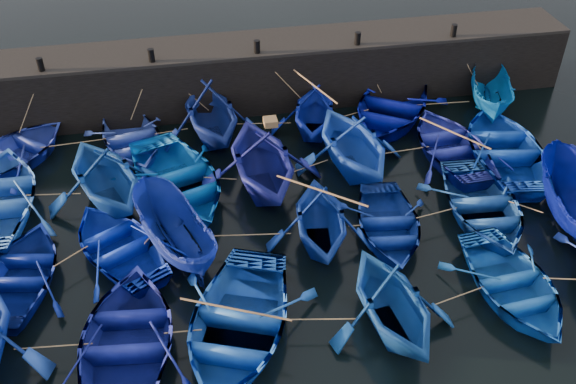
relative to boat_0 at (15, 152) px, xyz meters
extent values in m
plane|color=black|center=(9.21, -7.64, -0.48)|extent=(120.00, 120.00, 0.00)
cube|color=black|center=(9.21, 2.86, 0.77)|extent=(26.00, 2.50, 2.50)
cube|color=black|center=(9.21, 2.86, 2.08)|extent=(26.00, 2.50, 0.12)
cylinder|color=black|center=(1.21, 1.96, 2.39)|extent=(0.24, 0.24, 0.50)
cylinder|color=black|center=(5.21, 1.96, 2.39)|extent=(0.24, 0.24, 0.50)
cylinder|color=black|center=(9.21, 1.96, 2.39)|extent=(0.24, 0.24, 0.50)
cylinder|color=black|center=(13.21, 1.96, 2.39)|extent=(0.24, 0.24, 0.50)
cylinder|color=black|center=(17.21, 1.96, 2.39)|extent=(0.24, 0.24, 0.50)
imported|color=navy|center=(0.00, 0.00, 0.00)|extent=(5.50, 5.62, 0.95)
imported|color=#324ABD|center=(4.11, 0.15, -0.02)|extent=(4.06, 5.01, 0.92)
imported|color=navy|center=(7.14, 0.30, 0.72)|extent=(4.51, 5.04, 2.39)
imported|color=#0B1E99|center=(11.06, -0.03, 0.53)|extent=(4.20, 4.57, 2.02)
imported|color=#01087C|center=(14.28, 0.37, 0.10)|extent=(6.39, 6.85, 1.16)
imported|color=#085BA4|center=(18.45, 0.23, 0.33)|extent=(2.86, 4.44, 1.61)
imported|color=navy|center=(3.40, -3.05, 0.73)|extent=(5.40, 5.74, 2.41)
imported|color=blue|center=(5.68, -2.92, 0.10)|extent=(5.51, 6.49, 1.14)
imported|color=navy|center=(8.56, -3.23, 0.81)|extent=(4.62, 5.23, 2.58)
imported|color=blue|center=(11.86, -2.70, 0.75)|extent=(4.70, 5.23, 2.44)
imported|color=navy|center=(15.68, -2.57, 0.02)|extent=(3.71, 5.01, 1.00)
imported|color=#0B39A8|center=(17.48, -3.18, 0.10)|extent=(4.79, 6.10, 1.15)
imported|color=navy|center=(1.06, -6.42, -0.04)|extent=(3.73, 4.71, 0.88)
imported|color=#0A27C1|center=(3.77, -5.71, -0.02)|extent=(4.82, 5.33, 0.91)
imported|color=navy|center=(5.44, -5.92, 0.36)|extent=(3.10, 4.60, 1.66)
imported|color=navy|center=(9.85, -6.29, 0.55)|extent=(3.78, 4.25, 2.05)
imported|color=navy|center=(12.05, -6.31, -0.05)|extent=(3.47, 4.48, 0.86)
imported|color=#1A4C96|center=(15.30, -6.06, 0.02)|extent=(3.78, 5.06, 1.00)
imported|color=#000971|center=(17.91, -6.81, 0.41)|extent=(2.66, 4.85, 1.78)
imported|color=navy|center=(4.10, -9.47, 0.05)|extent=(4.20, 5.48, 1.06)
imported|color=blue|center=(6.86, -9.54, 0.08)|extent=(5.52, 6.40, 1.12)
imported|color=navy|center=(10.93, -9.94, 0.58)|extent=(3.96, 4.43, 2.12)
imported|color=blue|center=(14.69, -9.47, -0.01)|extent=(3.51, 4.67, 0.92)
cube|color=brown|center=(8.86, -3.23, 2.21)|extent=(0.43, 0.44, 0.22)
cylinder|color=tan|center=(2.06, 0.07, 0.07)|extent=(2.32, 0.18, 0.04)
cylinder|color=tan|center=(5.62, 0.22, 0.07)|extent=(1.23, 0.18, 0.04)
cylinder|color=tan|center=(9.10, 0.13, 0.07)|extent=(2.13, 0.36, 0.04)
cylinder|color=tan|center=(12.67, 0.17, 0.07)|extent=(1.43, 0.44, 0.04)
cylinder|color=tan|center=(16.36, 0.30, 0.07)|extent=(2.38, 0.18, 0.04)
cylinder|color=tan|center=(1.62, -2.93, 0.07)|extent=(1.75, 0.27, 0.04)
cylinder|color=tan|center=(4.54, -2.98, 0.07)|extent=(0.49, 0.17, 0.04)
cylinder|color=tan|center=(7.12, -3.07, 0.07)|extent=(1.10, 0.35, 0.04)
cylinder|color=tan|center=(10.21, -2.97, 0.07)|extent=(1.51, 0.56, 0.04)
cylinder|color=tan|center=(13.77, -2.63, 0.07)|extent=(2.02, 0.17, 0.04)
cylinder|color=tan|center=(16.58, -2.87, 0.07)|extent=(0.04, 0.61, 0.04)
cylinder|color=tan|center=(2.41, -6.07, 0.07)|extent=(0.94, 0.74, 0.04)
cylinder|color=tan|center=(4.61, -5.82, 0.07)|extent=(0.16, 0.23, 0.04)
cylinder|color=tan|center=(7.65, -6.11, 0.07)|extent=(2.61, 0.40, 0.04)
cylinder|color=tan|center=(10.95, -6.30, 0.07)|extent=(0.40, 0.06, 0.04)
cylinder|color=tan|center=(13.67, -6.19, 0.07)|extent=(1.45, 0.28, 0.04)
cylinder|color=tan|center=(16.61, -6.44, 0.07)|extent=(0.84, 0.77, 0.04)
cylinder|color=tan|center=(2.23, -9.37, 0.07)|extent=(1.94, 0.22, 0.04)
cylinder|color=tan|center=(5.48, -9.50, 0.07)|extent=(0.97, 0.10, 0.04)
cylinder|color=tan|center=(8.90, -9.74, 0.07)|extent=(2.27, 0.43, 0.04)
cylinder|color=tan|center=(12.81, -9.70, 0.07)|extent=(1.97, 0.50, 0.04)
cylinder|color=tan|center=(16.22, -9.63, 0.07)|extent=(1.26, 0.34, 0.04)
cylinder|color=tan|center=(0.60, 1.53, 1.11)|extent=(1.25, 0.71, 2.09)
cylinder|color=tan|center=(4.66, 1.61, 1.11)|extent=(1.14, 0.56, 2.09)
cylinder|color=tan|center=(6.17, 1.68, 1.11)|extent=(1.96, 0.41, 2.09)
cylinder|color=tan|center=(10.13, 1.52, 1.11)|extent=(1.89, 0.73, 2.09)
cylinder|color=tan|center=(13.74, 1.72, 1.11)|extent=(1.11, 0.33, 2.09)
cylinder|color=tan|center=(17.83, 1.65, 1.11)|extent=(1.28, 0.48, 2.09)
cylinder|color=#99724C|center=(11.06, -0.03, 1.57)|extent=(1.08, 2.84, 0.06)
cylinder|color=#99724C|center=(15.68, -2.57, 0.56)|extent=(1.77, 2.49, 0.06)
cylinder|color=#99724C|center=(9.85, -6.29, 1.60)|extent=(2.34, 1.97, 0.06)
cylinder|color=#99724C|center=(6.86, -9.54, 0.67)|extent=(2.74, 1.32, 0.06)
camera|label=1|loc=(6.13, -20.66, 13.12)|focal=40.00mm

